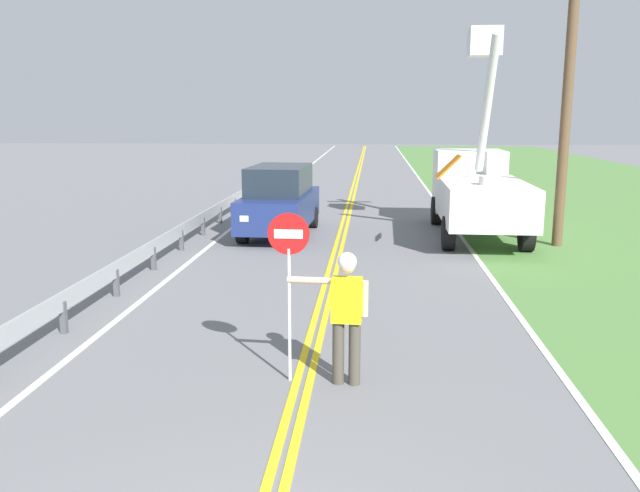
{
  "coord_description": "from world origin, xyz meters",
  "views": [
    {
      "loc": [
        0.9,
        -3.46,
        3.58
      ],
      "look_at": [
        -0.05,
        8.39,
        1.2
      ],
      "focal_mm": 36.68,
      "sensor_mm": 36.0,
      "label": 1
    }
  ],
  "objects_px": {
    "oncoming_suv_nearest": "(280,200)",
    "flagger_worker": "(346,310)",
    "utility_pole_near": "(569,75)",
    "stop_sign_paddle": "(289,259)",
    "utility_bucket_truck": "(476,187)"
  },
  "relations": [
    {
      "from": "oncoming_suv_nearest",
      "to": "flagger_worker",
      "type": "bearing_deg",
      "value": -77.51
    },
    {
      "from": "stop_sign_paddle",
      "to": "oncoming_suv_nearest",
      "type": "distance_m",
      "value": 11.18
    },
    {
      "from": "flagger_worker",
      "to": "oncoming_suv_nearest",
      "type": "bearing_deg",
      "value": 102.49
    },
    {
      "from": "utility_pole_near",
      "to": "oncoming_suv_nearest",
      "type": "bearing_deg",
      "value": 172.62
    },
    {
      "from": "flagger_worker",
      "to": "utility_bucket_truck",
      "type": "height_order",
      "value": "utility_bucket_truck"
    },
    {
      "from": "utility_bucket_truck",
      "to": "stop_sign_paddle",
      "type": "bearing_deg",
      "value": -109.98
    },
    {
      "from": "oncoming_suv_nearest",
      "to": "utility_pole_near",
      "type": "distance_m",
      "value": 8.79
    },
    {
      "from": "oncoming_suv_nearest",
      "to": "stop_sign_paddle",
      "type": "bearing_deg",
      "value": -81.3
    },
    {
      "from": "stop_sign_paddle",
      "to": "utility_pole_near",
      "type": "relative_size",
      "value": 0.26
    },
    {
      "from": "flagger_worker",
      "to": "stop_sign_paddle",
      "type": "bearing_deg",
      "value": 175.82
    },
    {
      "from": "utility_pole_near",
      "to": "utility_bucket_truck",
      "type": "bearing_deg",
      "value": 140.61
    },
    {
      "from": "stop_sign_paddle",
      "to": "utility_bucket_truck",
      "type": "relative_size",
      "value": 0.34
    },
    {
      "from": "flagger_worker",
      "to": "utility_bucket_truck",
      "type": "relative_size",
      "value": 0.27
    },
    {
      "from": "stop_sign_paddle",
      "to": "utility_pole_near",
      "type": "distance_m",
      "value": 12.16
    },
    {
      "from": "flagger_worker",
      "to": "utility_pole_near",
      "type": "bearing_deg",
      "value": 61.32
    }
  ]
}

